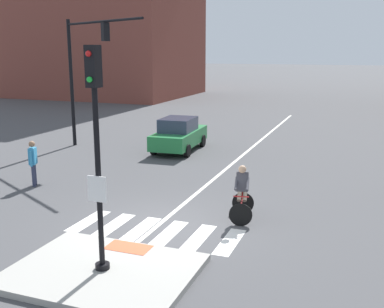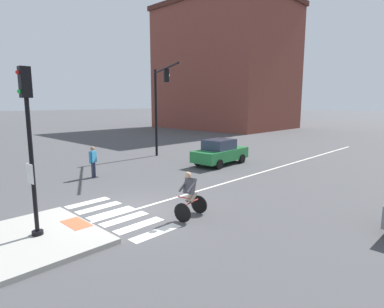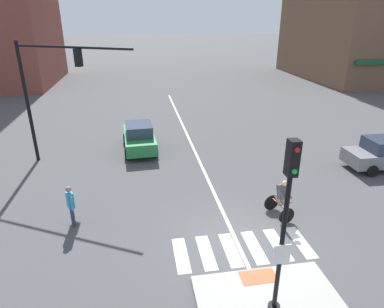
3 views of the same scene
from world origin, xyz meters
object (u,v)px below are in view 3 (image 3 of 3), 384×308
(traffic_light_mast, at_px, (45,84))
(pedestrian_at_curb_left, at_px, (71,203))
(signal_pole, at_px, (285,217))
(car_green_westbound_far, at_px, (139,137))
(cyclist, at_px, (281,198))

(traffic_light_mast, relative_size, pedestrian_at_curb_left, 3.79)
(signal_pole, bearing_deg, pedestrian_at_curb_left, 139.34)
(traffic_light_mast, relative_size, car_green_westbound_far, 1.51)
(car_green_westbound_far, bearing_deg, pedestrian_at_curb_left, -109.51)
(traffic_light_mast, xyz_separation_m, car_green_westbound_far, (4.42, 1.27, -3.46))
(signal_pole, relative_size, cyclist, 2.86)
(traffic_light_mast, bearing_deg, cyclist, -35.52)
(signal_pole, xyz_separation_m, car_green_westbound_far, (-3.29, 12.57, -2.23))
(cyclist, distance_m, pedestrian_at_curb_left, 7.99)
(traffic_light_mast, height_order, car_green_westbound_far, traffic_light_mast)
(signal_pole, distance_m, car_green_westbound_far, 13.18)
(car_green_westbound_far, xyz_separation_m, pedestrian_at_curb_left, (-2.65, -7.47, 0.17))
(car_green_westbound_far, distance_m, pedestrian_at_curb_left, 7.93)
(pedestrian_at_curb_left, bearing_deg, car_green_westbound_far, 70.49)
(traffic_light_mast, bearing_deg, signal_pole, -55.69)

